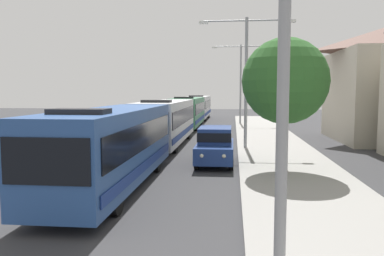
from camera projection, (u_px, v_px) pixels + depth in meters
bus_lead at (113, 144)px, 15.17m from camera, size 2.58×11.05×3.21m
bus_second_in_line at (167, 121)px, 27.34m from camera, size 2.58×12.16×3.21m
bus_middle at (188, 111)px, 40.23m from camera, size 2.58×11.41×3.21m
bus_fourth_in_line at (199, 106)px, 52.47m from camera, size 2.58×12.21×3.21m
white_suv at (215, 144)px, 20.08m from camera, size 1.86×4.53×1.90m
streetlamp_near at (284, 25)px, 6.25m from camera, size 5.15×0.28×7.57m
streetlamp_mid at (246, 68)px, 24.86m from camera, size 6.01×0.28×8.19m
streetlamp_far at (241, 75)px, 43.48m from camera, size 6.39×0.28×8.68m
roadside_tree at (285, 81)px, 17.71m from camera, size 3.90×3.90×6.00m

